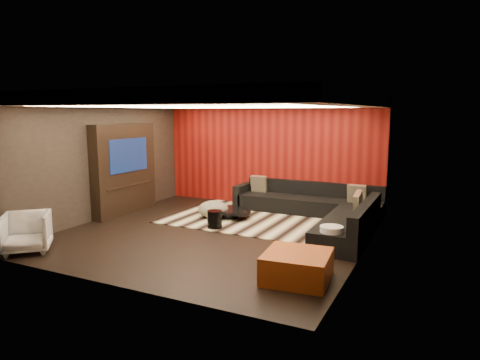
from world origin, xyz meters
The scene contains 26 objects.
floor centered at (0.00, 0.00, -0.01)m, with size 6.00×6.00×0.02m, color black.
ceiling centered at (0.00, 0.00, 2.81)m, with size 6.00×6.00×0.02m, color silver.
wall_back centered at (0.00, 3.01, 1.40)m, with size 6.00×0.02×2.80m, color black.
wall_left centered at (-3.01, 0.00, 1.40)m, with size 0.02×6.00×2.80m, color black.
wall_right centered at (3.01, 0.00, 1.40)m, with size 0.02×6.00×2.80m, color black.
red_feature_wall centered at (0.00, 2.97, 1.40)m, with size 5.98×0.05×2.78m, color #6B0C0A.
soffit_back centered at (0.00, 2.70, 2.69)m, with size 6.00×0.60×0.22m, color silver.
soffit_front centered at (0.00, -2.70, 2.69)m, with size 6.00×0.60×0.22m, color silver.
soffit_left centered at (-2.70, 0.00, 2.69)m, with size 0.60×4.80×0.22m, color silver.
soffit_right centered at (2.70, 0.00, 2.69)m, with size 0.60×4.80×0.22m, color silver.
cove_back centered at (0.00, 2.36, 2.60)m, with size 4.80×0.08×0.04m, color #FFD899.
cove_front centered at (0.00, -2.36, 2.60)m, with size 4.80×0.08×0.04m, color #FFD899.
cove_left centered at (-2.36, 0.00, 2.60)m, with size 0.08×4.80×0.04m, color #FFD899.
cove_right centered at (2.36, 0.00, 2.60)m, with size 0.08×4.80×0.04m, color #FFD899.
tv_surround centered at (-2.85, 0.60, 1.10)m, with size 0.30×2.00×2.20m, color black.
tv_screen centered at (-2.69, 0.60, 1.45)m, with size 0.04×1.30×0.80m, color black.
tv_shelf centered at (-2.69, 0.60, 0.70)m, with size 0.04×1.60×0.04m, color black.
rug centered at (0.28, 1.56, 0.01)m, with size 4.00×3.00×0.02m, color beige.
coffee_table centered at (-0.29, 1.27, 0.12)m, with size 1.20×1.20×0.20m, color black.
drum_stool centered at (-0.16, 0.31, 0.21)m, with size 0.32×0.32×0.38m, color black.
striped_pouf centered at (-0.65, 1.11, 0.22)m, with size 0.71×0.71×0.39m, color beige.
white_side_table centered at (2.50, -0.26, 0.25)m, with size 0.41×0.41×0.51m, color silver.
orange_ottoman centered at (2.33, -1.64, 0.21)m, with size 0.95×0.95×0.42m, color maroon.
armchair centered at (-2.43, -2.50, 0.36)m, with size 0.76×0.78×0.71m, color silver.
sectional_sofa centered at (1.73, 1.86, 0.26)m, with size 3.65×3.50×0.75m.
throw_pillows centered at (1.63, 2.17, 0.62)m, with size 3.06×1.61×0.50m.
Camera 1 is at (4.22, -7.47, 2.48)m, focal length 32.00 mm.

